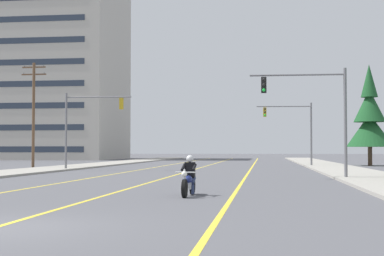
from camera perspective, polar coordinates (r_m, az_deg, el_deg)
ground_plane at (r=12.93m, az=-18.65°, el=-9.44°), size 400.00×400.00×0.00m
lane_stripe_center at (r=56.86m, az=1.43°, el=-3.82°), size 0.16×100.00×0.01m
lane_stripe_left at (r=57.45m, az=-2.85°, el=-3.80°), size 0.16×100.00×0.01m
lane_stripe_right at (r=56.59m, az=6.07°, el=-3.82°), size 0.16×100.00×0.01m
sidewalk_kerb_right at (r=51.94m, az=13.93°, el=-3.85°), size 4.40×110.00×0.14m
sidewalk_kerb_left at (r=54.38m, az=-11.32°, el=-3.79°), size 4.40×110.00×0.14m
motorcycle_with_rider at (r=20.50m, az=-0.32°, el=-5.17°), size 0.70×2.19×1.46m
traffic_signal_near_right at (r=32.60m, az=12.37°, el=2.23°), size 5.37×0.39×6.20m
traffic_signal_near_left at (r=46.50m, az=-10.63°, el=0.93°), size 5.44×0.37×6.20m
traffic_signal_mid_right at (r=56.27m, az=10.27°, el=0.39°), size 5.34×0.61×6.20m
utility_pole_left_near at (r=53.25m, az=-15.55°, el=1.65°), size 2.29×0.26×9.48m
conifer_tree_right_verge_far at (r=60.85m, az=17.32°, el=0.86°), size 4.71×4.71×10.38m
apartment_building_far_left_block at (r=101.99m, az=-15.55°, el=5.58°), size 29.53×20.53×30.48m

